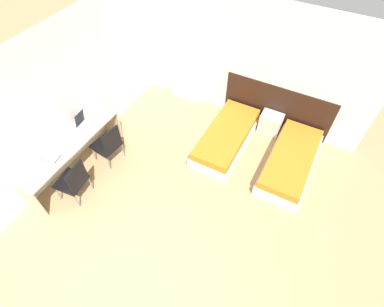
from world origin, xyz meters
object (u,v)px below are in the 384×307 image
bed_near_door (291,161)px  chair_near_notebook (73,180)px  chair_near_laptop (108,144)px  nightstand (270,123)px  bed_near_window (227,137)px  laptop (84,124)px

bed_near_door → chair_near_notebook: (-3.27, -2.52, 0.31)m
chair_near_laptop → chair_near_notebook: same height
chair_near_laptop → chair_near_notebook: (0.00, -0.98, 0.00)m
bed_near_door → chair_near_laptop: chair_near_laptop is taller
nightstand → chair_near_notebook: size_ratio=0.50×
bed_near_window → chair_near_laptop: 2.45m
nightstand → chair_near_laptop: (-2.58, -2.34, 0.26)m
bed_near_window → bed_near_door: 1.39m
nightstand → laptop: 3.90m
bed_near_door → bed_near_window: bearing=180.0°
bed_near_door → chair_near_notebook: size_ratio=2.14×
bed_near_door → chair_near_laptop: size_ratio=2.14×
bed_near_window → nightstand: size_ratio=4.23×
bed_near_window → laptop: size_ratio=5.85×
nightstand → chair_near_notebook: 4.21m
chair_near_notebook → laptop: 1.14m
bed_near_window → bed_near_door: (1.39, 0.00, 0.00)m
bed_near_door → laptop: bearing=-157.8°
bed_near_window → laptop: 2.89m
bed_near_door → nightstand: (-0.70, 0.81, 0.05)m
bed_near_window → nightstand: bearing=49.2°
laptop → bed_near_door: bearing=16.8°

